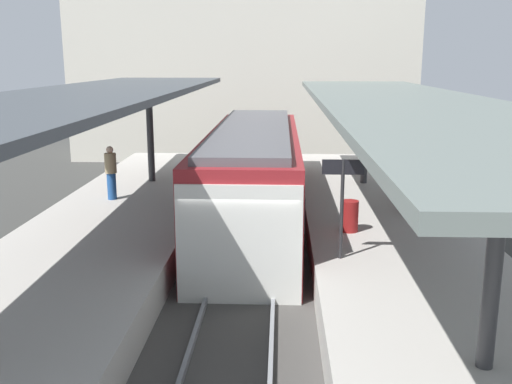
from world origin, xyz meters
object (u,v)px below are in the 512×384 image
Objects in this scene: commuter_train at (253,177)px; platform_bench at (425,196)px; passenger_near_bench at (111,172)px; platform_sign at (342,187)px; passenger_mid_platform at (409,171)px; litter_bin at (350,216)px.

commuter_train is 5.15m from platform_bench.
passenger_near_bench is at bearing 173.39° from platform_bench.
platform_bench is 0.83× the size of passenger_near_bench.
commuter_train is 5.79m from platform_sign.
passenger_mid_platform is (4.85, 0.35, 0.18)m from commuter_train.
platform_sign is 2.44m from litter_bin.
platform_bench is 9.52m from passenger_near_bench.
litter_bin is at bearing -24.11° from passenger_near_bench.
passenger_mid_platform is at bearing 57.97° from litter_bin.
platform_sign is at bearing -67.50° from commuter_train.
litter_bin is 0.48× the size of passenger_near_bench.
litter_bin is at bearing 78.22° from platform_sign.
passenger_near_bench is (-6.62, 5.23, -0.75)m from platform_sign.
passenger_mid_platform reaches higher than passenger_near_bench.
platform_bench is at bearing 40.70° from litter_bin.
passenger_near_bench is at bearing 141.71° from platform_sign.
litter_bin is (2.62, -3.21, -0.33)m from commuter_train.
litter_bin is at bearing -50.79° from commuter_train.
litter_bin is (0.43, 2.07, -1.22)m from platform_sign.
passenger_mid_platform is (-0.17, 1.50, 0.44)m from platform_bench.
platform_sign reaches higher than litter_bin.
commuter_train reaches higher than platform_bench.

